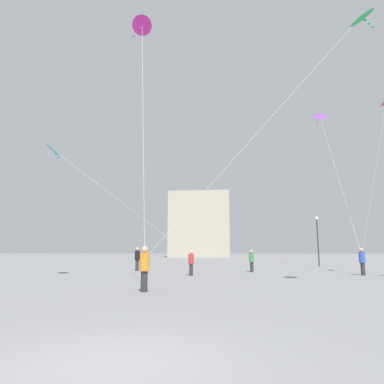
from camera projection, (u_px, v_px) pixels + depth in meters
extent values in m
plane|color=slate|center=(114.00, 365.00, 5.13)|extent=(300.00, 300.00, 0.00)
cylinder|color=#2D2D33|center=(137.00, 265.00, 28.13)|extent=(0.27, 0.27, 0.84)
cylinder|color=black|center=(137.00, 255.00, 28.25)|extent=(0.40, 0.40, 0.73)
sphere|color=tan|center=(137.00, 249.00, 28.34)|extent=(0.27, 0.27, 0.27)
cylinder|color=#2D2D33|center=(363.00, 269.00, 23.07)|extent=(0.26, 0.26, 0.81)
cylinder|color=#3351B7|center=(362.00, 257.00, 23.19)|extent=(0.39, 0.39, 0.70)
sphere|color=tan|center=(361.00, 250.00, 23.27)|extent=(0.26, 0.26, 0.26)
cylinder|color=#2D2D33|center=(144.00, 281.00, 14.03)|extent=(0.27, 0.27, 0.82)
cylinder|color=orange|center=(145.00, 262.00, 14.15)|extent=(0.39, 0.39, 0.71)
sphere|color=tan|center=(145.00, 250.00, 14.23)|extent=(0.27, 0.27, 0.27)
cylinder|color=#2D2D33|center=(191.00, 270.00, 22.83)|extent=(0.24, 0.24, 0.74)
cylinder|color=red|center=(191.00, 259.00, 22.94)|extent=(0.35, 0.35, 0.64)
sphere|color=tan|center=(191.00, 252.00, 23.01)|extent=(0.24, 0.24, 0.24)
cylinder|color=#2D2D33|center=(252.00, 267.00, 26.48)|extent=(0.25, 0.25, 0.75)
cylinder|color=#388C47|center=(252.00, 257.00, 26.59)|extent=(0.36, 0.36, 0.65)
sphere|color=tan|center=(251.00, 251.00, 26.66)|extent=(0.25, 0.25, 0.25)
pyramid|color=purple|center=(320.00, 116.00, 36.40)|extent=(1.33, 0.67, 0.70)
sphere|color=purple|center=(319.00, 119.00, 36.50)|extent=(0.10, 0.10, 0.10)
sphere|color=purple|center=(318.00, 121.00, 36.58)|extent=(0.10, 0.10, 0.10)
sphere|color=purple|center=(317.00, 124.00, 36.66)|extent=(0.10, 0.10, 0.10)
cylinder|color=silver|center=(336.00, 171.00, 29.82)|extent=(1.48, 11.19, 14.02)
cone|color=#D12899|center=(142.00, 25.00, 18.70)|extent=(1.12, 0.83, 0.92)
sphere|color=#D12899|center=(139.00, 29.00, 18.66)|extent=(0.10, 0.10, 0.10)
sphere|color=#D12899|center=(137.00, 32.00, 18.63)|extent=(0.10, 0.10, 0.10)
sphere|color=#D12899|center=(134.00, 36.00, 18.59)|extent=(0.10, 0.10, 0.10)
cylinder|color=silver|center=(143.00, 126.00, 16.44)|extent=(0.90, 2.57, 12.18)
pyramid|color=#1EB2C6|center=(54.00, 150.00, 21.54)|extent=(1.09, 1.63, 0.66)
sphere|color=#1EB2C6|center=(56.00, 154.00, 21.50)|extent=(0.10, 0.10, 0.10)
sphere|color=#1EB2C6|center=(58.00, 157.00, 21.48)|extent=(0.10, 0.10, 0.10)
sphere|color=#1EB2C6|center=(60.00, 161.00, 21.45)|extent=(0.10, 0.10, 0.10)
cylinder|color=silver|center=(125.00, 205.00, 22.26)|extent=(8.31, 2.97, 6.39)
cylinder|color=silver|center=(374.00, 178.00, 23.06)|extent=(1.61, 1.91, 10.08)
cone|color=green|center=(361.00, 17.00, 15.33)|extent=(1.20, 1.28, 0.73)
sphere|color=green|center=(365.00, 20.00, 15.22)|extent=(0.10, 0.10, 0.10)
sphere|color=green|center=(369.00, 23.00, 15.12)|extent=(0.10, 0.10, 0.10)
sphere|color=green|center=(373.00, 27.00, 15.02)|extent=(0.10, 0.10, 0.10)
cylinder|color=silver|center=(257.00, 133.00, 14.75)|extent=(9.33, 0.07, 10.42)
cube|color=#B2A893|center=(200.00, 225.00, 82.91)|extent=(14.46, 10.12, 15.01)
cylinder|color=#2D2D30|center=(318.00, 243.00, 35.42)|extent=(0.12, 0.12, 4.67)
sphere|color=#EAE5C6|center=(317.00, 218.00, 35.82)|extent=(0.36, 0.36, 0.36)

